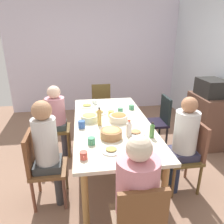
{
  "coord_description": "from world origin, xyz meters",
  "views": [
    {
      "loc": [
        2.72,
        -0.39,
        1.95
      ],
      "look_at": [
        0.0,
        0.0,
        0.89
      ],
      "focal_mm": 34.77,
      "sensor_mm": 36.0,
      "label": 1
    }
  ],
  "objects_px": {
    "bottle_1": "(99,117)",
    "cup_0": "(94,102)",
    "chair_2": "(189,152)",
    "person_5": "(57,114)",
    "microwave": "(211,88)",
    "chair_5": "(52,125)",
    "person_0": "(137,190)",
    "bowl_0": "(111,133)",
    "side_cabinet": "(206,120)",
    "bowl_1": "(118,118)",
    "chair_0": "(138,222)",
    "plate_0": "(87,106)",
    "cup_5": "(84,155)",
    "plate_1": "(99,112)",
    "cup_6": "(91,141)",
    "chair_3": "(102,104)",
    "cup_1": "(132,107)",
    "cup_2": "(82,124)",
    "dining_table": "(112,127)",
    "plate_3": "(136,132)",
    "cup_4": "(120,111)",
    "bottle_2": "(129,128)",
    "bowl_2": "(89,118)",
    "chair_1": "(41,164)",
    "plate_2": "(111,150)",
    "bottle_0": "(152,130)",
    "person_1": "(47,145)",
    "chair_4": "(159,119)",
    "cup_3": "(111,114)"
  },
  "relations": [
    {
      "from": "cup_1",
      "to": "cup_5",
      "type": "xyz_separation_m",
      "value": [
        1.31,
        -0.79,
        0.0
      ]
    },
    {
      "from": "side_cabinet",
      "to": "chair_1",
      "type": "bearing_deg",
      "value": -68.39
    },
    {
      "from": "chair_2",
      "to": "person_5",
      "type": "height_order",
      "value": "person_5"
    },
    {
      "from": "bowl_1",
      "to": "cup_2",
      "type": "bearing_deg",
      "value": -74.7
    },
    {
      "from": "person_1",
      "to": "cup_6",
      "type": "bearing_deg",
      "value": 85.82
    },
    {
      "from": "plate_1",
      "to": "cup_1",
      "type": "xyz_separation_m",
      "value": [
        -0.1,
        0.53,
        0.02
      ]
    },
    {
      "from": "bowl_2",
      "to": "bowl_1",
      "type": "bearing_deg",
      "value": 80.2
    },
    {
      "from": "plate_1",
      "to": "cup_6",
      "type": "relative_size",
      "value": 1.81
    },
    {
      "from": "plate_0",
      "to": "cup_6",
      "type": "relative_size",
      "value": 2.09
    },
    {
      "from": "bowl_0",
      "to": "cup_6",
      "type": "height_order",
      "value": "bowl_0"
    },
    {
      "from": "bottle_1",
      "to": "cup_0",
      "type": "bearing_deg",
      "value": -179.49
    },
    {
      "from": "cup_0",
      "to": "bowl_0",
      "type": "bearing_deg",
      "value": 5.04
    },
    {
      "from": "plate_2",
      "to": "bowl_2",
      "type": "height_order",
      "value": "bowl_2"
    },
    {
      "from": "person_1",
      "to": "chair_3",
      "type": "distance_m",
      "value": 2.17
    },
    {
      "from": "chair_5",
      "to": "cup_0",
      "type": "height_order",
      "value": "chair_5"
    },
    {
      "from": "dining_table",
      "to": "person_5",
      "type": "height_order",
      "value": "person_5"
    },
    {
      "from": "chair_4",
      "to": "side_cabinet",
      "type": "height_order",
      "value": "same"
    },
    {
      "from": "dining_table",
      "to": "plate_3",
      "type": "xyz_separation_m",
      "value": [
        0.39,
        0.24,
        0.08
      ]
    },
    {
      "from": "chair_3",
      "to": "cup_6",
      "type": "distance_m",
      "value": 2.08
    },
    {
      "from": "person_0",
      "to": "plate_1",
      "type": "distance_m",
      "value": 1.74
    },
    {
      "from": "microwave",
      "to": "chair_5",
      "type": "bearing_deg",
      "value": -90.91
    },
    {
      "from": "cup_3",
      "to": "chair_2",
      "type": "bearing_deg",
      "value": 49.96
    },
    {
      "from": "bowl_1",
      "to": "person_5",
      "type": "bearing_deg",
      "value": -120.58
    },
    {
      "from": "cup_1",
      "to": "bottle_1",
      "type": "xyz_separation_m",
      "value": [
        0.53,
        -0.56,
        0.08
      ]
    },
    {
      "from": "person_5",
      "to": "cup_5",
      "type": "bearing_deg",
      "value": 15.79
    },
    {
      "from": "chair_2",
      "to": "side_cabinet",
      "type": "xyz_separation_m",
      "value": [
        -1.04,
        0.84,
        -0.06
      ]
    },
    {
      "from": "person_5",
      "to": "cup_4",
      "type": "height_order",
      "value": "person_5"
    },
    {
      "from": "plate_1",
      "to": "person_1",
      "type": "bearing_deg",
      "value": -36.21
    },
    {
      "from": "cup_4",
      "to": "cup_6",
      "type": "height_order",
      "value": "cup_6"
    },
    {
      "from": "bowl_0",
      "to": "bottle_2",
      "type": "relative_size",
      "value": 1.26
    },
    {
      "from": "chair_1",
      "to": "bowl_2",
      "type": "bearing_deg",
      "value": 136.71
    },
    {
      "from": "plate_0",
      "to": "cup_4",
      "type": "bearing_deg",
      "value": 53.29
    },
    {
      "from": "cup_5",
      "to": "bottle_0",
      "type": "height_order",
      "value": "bottle_0"
    },
    {
      "from": "plate_0",
      "to": "cup_5",
      "type": "height_order",
      "value": "cup_5"
    },
    {
      "from": "chair_3",
      "to": "plate_2",
      "type": "xyz_separation_m",
      "value": [
        2.21,
        -0.12,
        0.25
      ]
    },
    {
      "from": "chair_0",
      "to": "chair_2",
      "type": "bearing_deg",
      "value": 135.85
    },
    {
      "from": "person_1",
      "to": "plate_3",
      "type": "relative_size",
      "value": 5.41
    },
    {
      "from": "dining_table",
      "to": "bowl_1",
      "type": "relative_size",
      "value": 8.48
    },
    {
      "from": "cup_2",
      "to": "cup_6",
      "type": "height_order",
      "value": "cup_2"
    },
    {
      "from": "chair_4",
      "to": "cup_3",
      "type": "distance_m",
      "value": 0.98
    },
    {
      "from": "bowl_1",
      "to": "person_0",
      "type": "bearing_deg",
      "value": -3.83
    },
    {
      "from": "plate_3",
      "to": "side_cabinet",
      "type": "xyz_separation_m",
      "value": [
        -0.88,
        1.49,
        -0.31
      ]
    },
    {
      "from": "cup_4",
      "to": "bottle_0",
      "type": "bearing_deg",
      "value": 14.91
    },
    {
      "from": "person_1",
      "to": "chair_4",
      "type": "bearing_deg",
      "value": 122.54
    },
    {
      "from": "bowl_0",
      "to": "cup_1",
      "type": "height_order",
      "value": "bowl_0"
    },
    {
      "from": "chair_5",
      "to": "bottle_0",
      "type": "xyz_separation_m",
      "value": [
        1.05,
        1.29,
        0.32
      ]
    },
    {
      "from": "bottle_2",
      "to": "cup_4",
      "type": "bearing_deg",
      "value": 177.42
    },
    {
      "from": "chair_3",
      "to": "cup_1",
      "type": "distance_m",
      "value": 1.1
    },
    {
      "from": "person_0",
      "to": "bowl_0",
      "type": "bearing_deg",
      "value": -175.3
    },
    {
      "from": "chair_5",
      "to": "bowl_0",
      "type": "relative_size",
      "value": 3.5
    }
  ]
}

